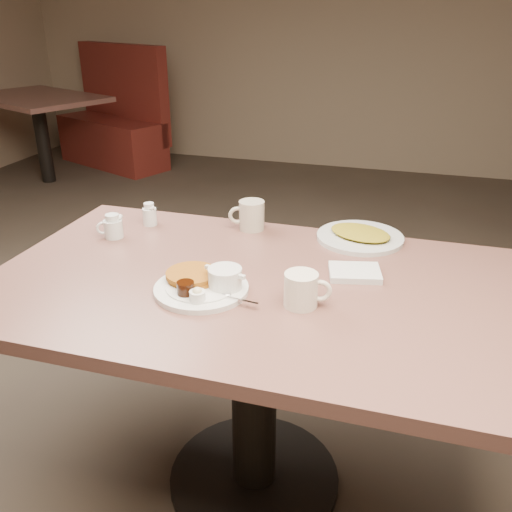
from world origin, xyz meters
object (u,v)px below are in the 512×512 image
(main_plate, at_px, (204,283))
(coffee_mug_far, at_px, (251,215))
(creamer_left, at_px, (113,227))
(hash_plate, at_px, (360,236))
(creamer_right, at_px, (150,215))
(diner_table, at_px, (254,333))
(booth_back_left, at_px, (108,123))
(coffee_mug_near, at_px, (302,289))

(main_plate, height_order, coffee_mug_far, coffee_mug_far)
(main_plate, xyz_separation_m, creamer_left, (-0.43, 0.26, 0.01))
(creamer_left, xyz_separation_m, hash_plate, (0.79, 0.22, -0.02))
(coffee_mug_far, distance_m, creamer_left, 0.46)
(coffee_mug_far, relative_size, creamer_right, 1.66)
(diner_table, xyz_separation_m, hash_plate, (0.25, 0.39, 0.18))
(hash_plate, bearing_deg, creamer_left, -164.68)
(booth_back_left, bearing_deg, diner_table, -53.74)
(coffee_mug_near, distance_m, coffee_mug_far, 0.55)
(booth_back_left, bearing_deg, coffee_mug_far, -51.93)
(creamer_right, distance_m, hash_plate, 0.73)
(diner_table, height_order, booth_back_left, booth_back_left)
(diner_table, relative_size, main_plate, 4.52)
(creamer_left, bearing_deg, hash_plate, 15.32)
(main_plate, bearing_deg, creamer_left, 148.30)
(creamer_left, bearing_deg, diner_table, -17.92)
(hash_plate, bearing_deg, diner_table, -122.26)
(coffee_mug_near, height_order, booth_back_left, booth_back_left)
(creamer_right, distance_m, booth_back_left, 3.71)
(coffee_mug_far, height_order, creamer_right, coffee_mug_far)
(diner_table, relative_size, booth_back_left, 0.88)
(diner_table, xyz_separation_m, coffee_mug_far, (-0.13, 0.38, 0.22))
(diner_table, relative_size, creamer_right, 18.75)
(coffee_mug_near, relative_size, coffee_mug_far, 0.97)
(coffee_mug_near, height_order, coffee_mug_far, coffee_mug_far)
(coffee_mug_far, height_order, booth_back_left, booth_back_left)
(coffee_mug_far, distance_m, booth_back_left, 3.87)
(main_plate, xyz_separation_m, booth_back_left, (-2.38, 3.49, -0.36))
(main_plate, bearing_deg, creamer_right, 132.04)
(main_plate, bearing_deg, booth_back_left, 124.31)
(booth_back_left, bearing_deg, hash_plate, -47.70)
(creamer_right, bearing_deg, diner_table, -33.40)
(hash_plate, bearing_deg, coffee_mug_near, -100.59)
(creamer_left, relative_size, hash_plate, 0.23)
(diner_table, height_order, creamer_left, creamer_left)
(diner_table, height_order, hash_plate, hash_plate)
(main_plate, distance_m, creamer_left, 0.50)
(main_plate, xyz_separation_m, coffee_mug_near, (0.27, -0.00, 0.02))
(hash_plate, xyz_separation_m, booth_back_left, (-2.74, 3.01, -0.35))
(diner_table, distance_m, hash_plate, 0.50)
(creamer_right, relative_size, booth_back_left, 0.05)
(coffee_mug_far, relative_size, booth_back_left, 0.08)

